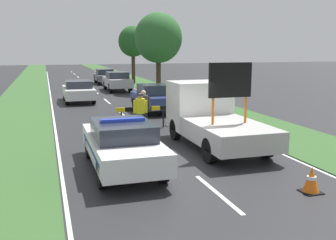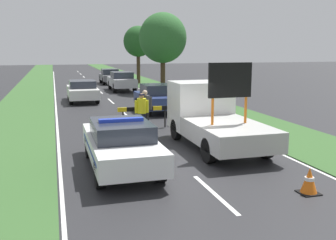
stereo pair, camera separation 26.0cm
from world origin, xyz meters
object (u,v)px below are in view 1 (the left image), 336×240
(police_officer, at_px, (140,110))
(traffic_cone_near_police, at_px, (119,129))
(roadside_tree_near_right, at_px, (133,42))
(road_barrier, at_px, (143,111))
(traffic_cone_near_truck, at_px, (170,121))
(pedestrian_civilian, at_px, (144,107))
(traffic_cone_centre_front, at_px, (311,180))
(queued_car_suv_grey, at_px, (105,76))
(roadside_tree_near_left, at_px, (158,38))
(queued_car_hatch_blue, at_px, (154,98))
(police_car, at_px, (122,144))
(queued_car_sedan_silver, at_px, (117,81))
(queued_car_van_white, at_px, (78,91))
(work_truck, at_px, (211,116))

(police_officer, relative_size, traffic_cone_near_police, 3.01)
(police_officer, relative_size, roadside_tree_near_right, 0.29)
(road_barrier, distance_m, traffic_cone_near_truck, 1.48)
(traffic_cone_near_truck, bearing_deg, police_officer, -147.17)
(pedestrian_civilian, relative_size, traffic_cone_near_truck, 3.63)
(traffic_cone_centre_front, distance_m, queued_car_suv_grey, 32.72)
(traffic_cone_centre_front, xyz_separation_m, traffic_cone_near_truck, (-0.80, 9.36, -0.09))
(traffic_cone_centre_front, bearing_deg, roadside_tree_near_right, 85.63)
(road_barrier, xyz_separation_m, roadside_tree_near_left, (4.89, 14.46, 3.62))
(pedestrian_civilian, xyz_separation_m, queued_car_hatch_blue, (1.82, 4.79, -0.23))
(queued_car_suv_grey, bearing_deg, traffic_cone_near_police, 83.05)
(police_car, bearing_deg, queued_car_sedan_silver, 76.77)
(police_officer, bearing_deg, queued_car_van_white, -94.72)
(queued_car_van_white, bearing_deg, work_truck, 105.20)
(police_car, relative_size, pedestrian_civilian, 2.76)
(work_truck, distance_m, roadside_tree_near_left, 18.75)
(pedestrian_civilian, height_order, roadside_tree_near_left, roadside_tree_near_left)
(roadside_tree_near_right, bearing_deg, traffic_cone_near_truck, -98.14)
(road_barrier, distance_m, queued_car_suv_grey, 23.61)
(police_officer, bearing_deg, police_car, 57.07)
(police_officer, distance_m, roadside_tree_near_right, 24.43)
(police_car, height_order, roadside_tree_near_right, roadside_tree_near_right)
(roadside_tree_near_left, xyz_separation_m, roadside_tree_near_right, (-0.30, 8.37, -0.17))
(police_officer, relative_size, queued_car_sedan_silver, 0.37)
(traffic_cone_near_truck, relative_size, roadside_tree_near_left, 0.08)
(police_officer, xyz_separation_m, pedestrian_civilian, (0.28, 0.56, 0.03))
(road_barrier, relative_size, queued_car_suv_grey, 0.58)
(police_car, relative_size, queued_car_van_white, 1.09)
(pedestrian_civilian, bearing_deg, queued_car_sedan_silver, 64.54)
(traffic_cone_near_police, distance_m, roadside_tree_near_right, 25.13)
(queued_car_hatch_blue, relative_size, queued_car_sedan_silver, 0.88)
(work_truck, bearing_deg, pedestrian_civilian, -65.36)
(traffic_cone_near_truck, distance_m, roadside_tree_near_left, 15.28)
(police_officer, height_order, pedestrian_civilian, pedestrian_civilian)
(queued_car_van_white, xyz_separation_m, queued_car_suv_grey, (3.73, 13.35, 0.03))
(queued_car_hatch_blue, bearing_deg, queued_car_sedan_silver, -89.82)
(work_truck, relative_size, traffic_cone_near_truck, 11.03)
(traffic_cone_centre_front, bearing_deg, traffic_cone_near_truck, 94.85)
(traffic_cone_near_police, height_order, roadside_tree_near_right, roadside_tree_near_right)
(queued_car_hatch_blue, bearing_deg, police_officer, 68.55)
(police_officer, height_order, traffic_cone_near_truck, police_officer)
(traffic_cone_near_police, xyz_separation_m, queued_car_sedan_silver, (3.07, 17.67, 0.58))
(traffic_cone_near_police, bearing_deg, traffic_cone_near_truck, 28.51)
(traffic_cone_near_truck, relative_size, queued_car_sedan_silver, 0.11)
(traffic_cone_centre_front, bearing_deg, queued_car_sedan_silver, 90.89)
(traffic_cone_centre_front, height_order, traffic_cone_near_truck, traffic_cone_centre_front)
(road_barrier, relative_size, queued_car_sedan_silver, 0.53)
(road_barrier, bearing_deg, police_car, -102.06)
(queued_car_suv_grey, distance_m, roadside_tree_near_right, 4.58)
(traffic_cone_near_police, xyz_separation_m, roadside_tree_near_right, (5.91, 24.09, 3.99))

